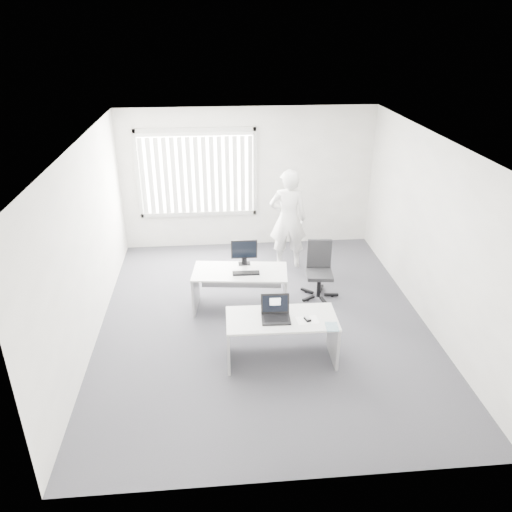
{
  "coord_description": "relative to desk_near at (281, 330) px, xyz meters",
  "views": [
    {
      "loc": [
        -0.71,
        -6.57,
        4.28
      ],
      "look_at": [
        -0.1,
        0.15,
        1.06
      ],
      "focal_mm": 35.0,
      "sensor_mm": 36.0,
      "label": 1
    }
  ],
  "objects": [
    {
      "name": "paper_sheet",
      "position": [
        0.33,
        -0.09,
        0.19
      ],
      "size": [
        0.3,
        0.22,
        0.0
      ],
      "primitive_type": "cube",
      "rotation": [
        0.0,
        0.0,
        0.07
      ],
      "color": "white",
      "rests_on": "desk_near"
    },
    {
      "name": "desk_near",
      "position": [
        0.0,
        0.0,
        0.0
      ],
      "size": [
        1.49,
        0.72,
        0.67
      ],
      "rotation": [
        0.0,
        0.0,
        -0.02
      ],
      "color": "silver",
      "rests_on": "ground"
    },
    {
      "name": "ground",
      "position": [
        -0.14,
        0.99,
        -0.49
      ],
      "size": [
        6.0,
        6.0,
        0.0
      ],
      "primitive_type": "plane",
      "color": "#505058",
      "rests_on": "ground"
    },
    {
      "name": "ceiling",
      "position": [
        -0.14,
        0.99,
        2.31
      ],
      "size": [
        5.0,
        6.0,
        0.02
      ],
      "primitive_type": "cube",
      "color": "white",
      "rests_on": "wall_back"
    },
    {
      "name": "blinds",
      "position": [
        -1.14,
        3.89,
        1.03
      ],
      "size": [
        2.2,
        0.1,
        1.5
      ],
      "primitive_type": null,
      "color": "white",
      "rests_on": "wall_back"
    },
    {
      "name": "laptop",
      "position": [
        -0.08,
        -0.05,
        0.34
      ],
      "size": [
        0.4,
        0.35,
        0.3
      ],
      "primitive_type": null,
      "rotation": [
        0.0,
        0.0,
        -0.04
      ],
      "color": "black",
      "rests_on": "desk_near"
    },
    {
      "name": "desk_far",
      "position": [
        -0.47,
        1.41,
        0.0
      ],
      "size": [
        1.55,
        0.86,
        0.68
      ],
      "rotation": [
        0.0,
        0.0,
        -0.12
      ],
      "color": "silver",
      "rests_on": "ground"
    },
    {
      "name": "wall_front",
      "position": [
        -0.14,
        -2.01,
        0.91
      ],
      "size": [
        5.0,
        0.02,
        2.8
      ],
      "primitive_type": "cube",
      "color": "white",
      "rests_on": "ground"
    },
    {
      "name": "booklet",
      "position": [
        0.62,
        -0.28,
        0.19
      ],
      "size": [
        0.18,
        0.23,
        0.01
      ],
      "primitive_type": "cube",
      "rotation": [
        0.0,
        0.0,
        -0.1
      ],
      "color": "silver",
      "rests_on": "desk_near"
    },
    {
      "name": "mouse",
      "position": [
        0.33,
        -0.09,
        0.21
      ],
      "size": [
        0.09,
        0.12,
        0.04
      ],
      "primitive_type": null,
      "rotation": [
        0.0,
        0.0,
        0.29
      ],
      "color": "silver",
      "rests_on": "paper_sheet"
    },
    {
      "name": "wall_right",
      "position": [
        2.36,
        0.99,
        0.91
      ],
      "size": [
        0.02,
        6.0,
        2.8
      ],
      "primitive_type": "cube",
      "color": "white",
      "rests_on": "ground"
    },
    {
      "name": "person",
      "position": [
        0.51,
        2.89,
        0.46
      ],
      "size": [
        0.73,
        0.51,
        1.89
      ],
      "primitive_type": "imported",
      "rotation": [
        0.0,
        0.0,
        3.05
      ],
      "color": "silver",
      "rests_on": "ground"
    },
    {
      "name": "window",
      "position": [
        -1.14,
        3.95,
        1.06
      ],
      "size": [
        2.32,
        0.06,
        1.76
      ],
      "primitive_type": "cube",
      "color": "#B9B8B4",
      "rests_on": "wall_back"
    },
    {
      "name": "monitor",
      "position": [
        -0.38,
        1.65,
        0.4
      ],
      "size": [
        0.42,
        0.13,
        0.42
      ],
      "primitive_type": null,
      "rotation": [
        0.0,
        0.0,
        -0.02
      ],
      "color": "black",
      "rests_on": "desk_far"
    },
    {
      "name": "wall_left",
      "position": [
        -2.64,
        0.99,
        0.91
      ],
      "size": [
        0.02,
        6.0,
        2.8
      ],
      "primitive_type": "cube",
      "color": "white",
      "rests_on": "ground"
    },
    {
      "name": "keyboard",
      "position": [
        -0.38,
        1.31,
        0.2
      ],
      "size": [
        0.42,
        0.15,
        0.02
      ],
      "primitive_type": "cube",
      "rotation": [
        0.0,
        0.0,
        -0.02
      ],
      "color": "black",
      "rests_on": "desk_far"
    },
    {
      "name": "wall_back",
      "position": [
        -0.14,
        3.99,
        0.91
      ],
      "size": [
        5.0,
        0.02,
        2.8
      ],
      "primitive_type": "cube",
      "color": "white",
      "rests_on": "ground"
    },
    {
      "name": "office_chair",
      "position": [
        0.87,
        1.7,
        -0.18
      ],
      "size": [
        0.6,
        0.6,
        0.97
      ],
      "rotation": [
        0.0,
        0.0,
        -0.1
      ],
      "color": "black",
      "rests_on": "ground"
    }
  ]
}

